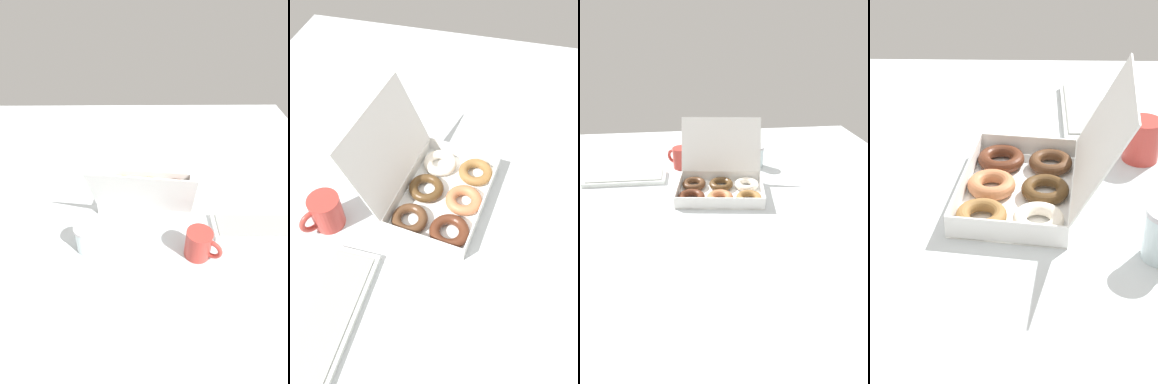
{
  "view_description": "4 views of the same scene",
  "coord_description": "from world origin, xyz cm",
  "views": [
    {
      "loc": [
        -1.67,
        96.86,
        79.92
      ],
      "look_at": [
        -2.62,
        5.84,
        5.28
      ],
      "focal_mm": 28.0,
      "sensor_mm": 36.0,
      "label": 1
    },
    {
      "loc": [
        -70.14,
        -10.39,
        87.57
      ],
      "look_at": [
        -4.61,
        6.28,
        2.94
      ],
      "focal_mm": 35.0,
      "sensor_mm": 36.0,
      "label": 2
    },
    {
      "loc": [
        -14.38,
        -105.17,
        62.95
      ],
      "look_at": [
        -2.53,
        1.65,
        2.02
      ],
      "focal_mm": 28.0,
      "sensor_mm": 36.0,
      "label": 3
    },
    {
      "loc": [
        93.5,
        4.52,
        64.11
      ],
      "look_at": [
        -1.57,
        2.41,
        2.02
      ],
      "focal_mm": 50.0,
      "sensor_mm": 36.0,
      "label": 4
    }
  ],
  "objects": [
    {
      "name": "coffee_mug",
      "position": [
        -20.39,
        32.64,
        5.27
      ],
      "size": [
        11.69,
        9.37,
        10.27
      ],
      "color": "#AE362F",
      "rests_on": "ground_plane"
    },
    {
      "name": "glass_jar",
      "position": [
        16.58,
        29.86,
        5.27
      ],
      "size": [
        7.62,
        7.62,
        10.45
      ],
      "color": "silver",
      "rests_on": "ground_plane"
    },
    {
      "name": "keyboard",
      "position": [
        -45.61,
        21.28,
        1.06
      ],
      "size": [
        36.38,
        13.02,
        2.2
      ],
      "color": "white",
      "rests_on": "ground_plane"
    },
    {
      "name": "donut_box",
      "position": [
        -3.85,
        5.06,
        3.45
      ],
      "size": [
        39.06,
        38.63,
        26.75
      ],
      "color": "white",
      "rests_on": "ground_plane"
    },
    {
      "name": "paper_napkin",
      "position": [
        -22.27,
        -21.61,
        0.07
      ],
      "size": [
        16.4,
        15.7,
        0.15
      ],
      "primitive_type": "cube",
      "rotation": [
        0.0,
        0.0,
        0.52
      ],
      "color": "white",
      "rests_on": "ground_plane"
    },
    {
      "name": "ground_plane",
      "position": [
        0.0,
        0.0,
        -1.0
      ],
      "size": [
        180.0,
        180.0,
        2.0
      ],
      "primitive_type": "cube",
      "color": "silver"
    }
  ]
}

